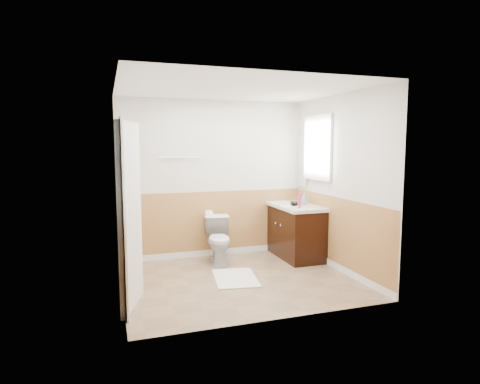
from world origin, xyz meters
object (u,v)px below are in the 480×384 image
object	(u,v)px
bath_mat	(235,278)
toilet	(219,240)
soap_dispenser	(304,198)
lotion_bottle	(300,201)
vanity_cabinet	(295,232)

from	to	relation	value
bath_mat	toilet	bearing A→B (deg)	90.00
soap_dispenser	toilet	bearing A→B (deg)	174.03
lotion_bottle	toilet	bearing A→B (deg)	160.13
bath_mat	lotion_bottle	size ratio (longest dim) A/B	3.64
vanity_cabinet	soap_dispenser	distance (m)	0.57
lotion_bottle	soap_dispenser	world-z (taller)	lotion_bottle
lotion_bottle	bath_mat	bearing A→B (deg)	-160.39
toilet	soap_dispenser	distance (m)	1.50
vanity_cabinet	lotion_bottle	xyz separation A→B (m)	(-0.10, -0.33, 0.56)
toilet	vanity_cabinet	distance (m)	1.25
toilet	bath_mat	size ratio (longest dim) A/B	0.88
toilet	soap_dispenser	bearing A→B (deg)	2.96
bath_mat	lotion_bottle	xyz separation A→B (m)	(1.15, 0.41, 0.95)
toilet	vanity_cabinet	xyz separation A→B (m)	(1.25, -0.09, 0.05)
bath_mat	soap_dispenser	bearing A→B (deg)	26.45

